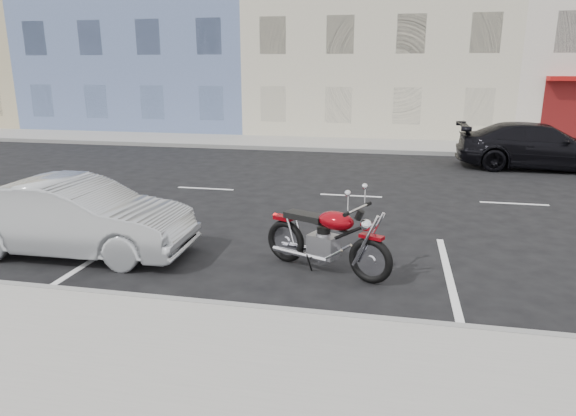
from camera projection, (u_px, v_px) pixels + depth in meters
name	position (u px, v px, depth m)	size (l,w,h in m)	color
ground	(430.00, 200.00, 12.98)	(120.00, 120.00, 0.00)	black
sidewalk_near	(15.00, 361.00, 5.72)	(80.00, 3.40, 0.15)	gray
sidewalk_far	(299.00, 143.00, 22.15)	(80.00, 3.40, 0.15)	gray
curb_near	(99.00, 296.00, 7.33)	(80.00, 0.12, 0.16)	gray
curb_far	(291.00, 149.00, 20.55)	(80.00, 0.12, 0.16)	gray
bldg_blue	(169.00, 8.00, 29.38)	(12.00, 12.00, 13.00)	slate
bldg_cream	(381.00, 18.00, 27.24)	(12.00, 12.00, 11.50)	beige
motorcycle	(373.00, 251.00, 7.82)	(2.19, 1.13, 1.17)	black
sedan_silver	(75.00, 217.00, 9.04)	(1.44, 4.14, 1.36)	#A2A6AA
car_far	(538.00, 146.00, 16.76)	(2.09, 5.14, 1.49)	black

